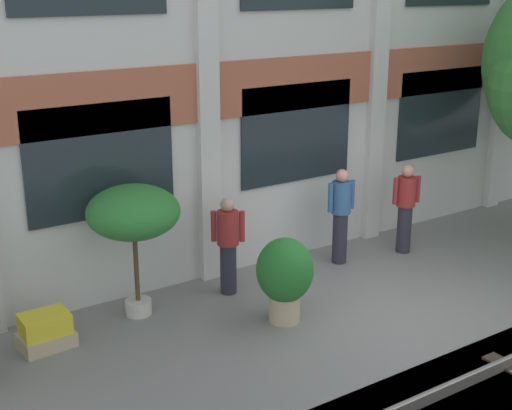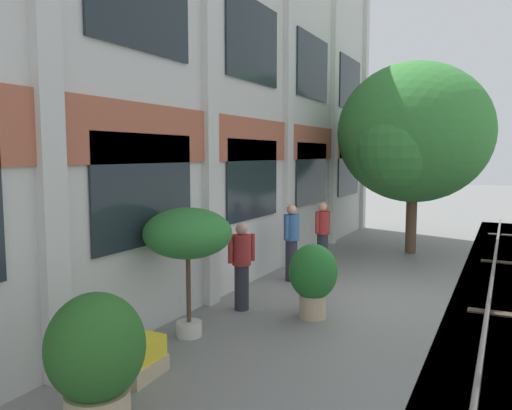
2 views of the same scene
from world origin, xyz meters
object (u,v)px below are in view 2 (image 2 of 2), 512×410
Objects in this scene: broadleaf_tree at (414,137)px; resident_by_doorway at (242,263)px; potted_plant_square_trough at (137,359)px; resident_watching_tracks at (322,234)px; potted_plant_tall_urn at (188,236)px; potted_plant_stone_basin at (313,276)px; resident_near_plants at (291,240)px; potted_plant_fluted_column at (96,357)px.

broadleaf_tree is 3.36× the size of resident_by_doorway.
potted_plant_square_trough is 6.62m from resident_watching_tracks.
potted_plant_tall_urn is 2.68× the size of potted_plant_square_trough.
potted_plant_tall_urn is 1.21× the size of resident_watching_tracks.
potted_plant_tall_urn reaches higher than resident_by_doorway.
broadleaf_tree is 10.34m from potted_plant_square_trough.
potted_plant_tall_urn is 2.00m from potted_plant_square_trough.
resident_near_plants is at bearing 31.30° from potted_plant_stone_basin.
potted_plant_fluted_column is (-10.92, 1.16, -2.48)m from broadleaf_tree.
broadleaf_tree is 4.25m from resident_watching_tracks.
potted_plant_stone_basin is at bearing -39.71° from potted_plant_tall_urn.
potted_plant_fluted_column is (-4.32, 0.68, 0.06)m from potted_plant_stone_basin.
resident_by_doorway is 0.97× the size of resident_watching_tracks.
potted_plant_square_trough is 0.44× the size of resident_near_plants.
potted_plant_stone_basin is 0.81× the size of resident_by_doorway.
potted_plant_tall_urn reaches higher than potted_plant_square_trough.
potted_plant_tall_urn is 1.17× the size of resident_near_plants.
broadleaf_tree is at bearing 109.64° from resident_by_doorway.
resident_by_doorway is (4.16, 0.62, 0.05)m from potted_plant_fluted_column.
resident_near_plants is at bearing 124.54° from resident_by_doorway.
potted_plant_fluted_column is at bearing 171.10° from potted_plant_stone_basin.
broadleaf_tree reaches higher than potted_plant_tall_urn.
potted_plant_square_trough is 0.45× the size of resident_watching_tracks.
resident_near_plants is (-1.31, 0.26, 0.03)m from resident_watching_tracks.
resident_watching_tracks is (-3.15, 1.53, -2.40)m from broadleaf_tree.
potted_plant_stone_basin is at bearing -52.05° from resident_near_plants.
potted_plant_fluted_column is at bearing -47.07° from resident_by_doorway.
resident_near_plants is at bearing -1.39° from potted_plant_tall_urn.
resident_watching_tracks is at bearing 120.39° from resident_by_doorway.
broadleaf_tree reaches higher than resident_near_plants.
resident_near_plants is at bearing 158.14° from broadleaf_tree.
potted_plant_tall_urn reaches higher than resident_near_plants.
potted_plant_square_trough is 3.05m from resident_by_doorway.
potted_plant_stone_basin is at bearing -20.40° from potted_plant_square_trough.
resident_watching_tracks reaches higher than potted_plant_fluted_column.
broadleaf_tree is 4.16× the size of potted_plant_stone_basin.
potted_plant_fluted_column is 0.88× the size of resident_watching_tracks.
potted_plant_tall_urn is at bearing 140.29° from potted_plant_stone_basin.
broadleaf_tree is 7.18× the size of potted_plant_square_trough.
potted_plant_stone_basin is 0.64× the size of potted_plant_tall_urn.
resident_near_plants is (2.30, 0.00, 0.06)m from resident_by_doorway.
potted_plant_square_trough is 0.47× the size of resident_by_doorway.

